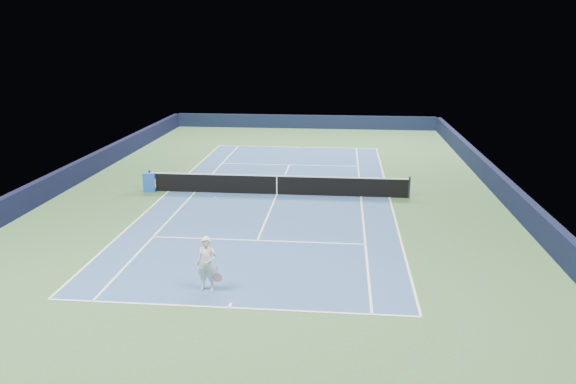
{
  "coord_description": "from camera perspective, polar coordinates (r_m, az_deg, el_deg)",
  "views": [
    {
      "loc": [
        3.15,
        -26.36,
        7.7
      ],
      "look_at": [
        0.85,
        -3.0,
        1.0
      ],
      "focal_mm": 35.0,
      "sensor_mm": 36.0,
      "label": 1
    }
  ],
  "objects": [
    {
      "name": "center_service_line",
      "position": [
        27.64,
        -1.14,
        -0.23
      ],
      "size": [
        0.08,
        12.8,
        0.0
      ],
      "primitive_type": "cube",
      "color": "white",
      "rests_on": "ground"
    },
    {
      "name": "center_mark_far",
      "position": [
        38.99,
        0.89,
        4.56
      ],
      "size": [
        0.08,
        0.3,
        0.0
      ],
      "primitive_type": "cube",
      "color": "white",
      "rests_on": "ground"
    },
    {
      "name": "center_mark_near",
      "position": [
        16.82,
        -5.92,
        -11.37
      ],
      "size": [
        0.08,
        0.3,
        0.0
      ],
      "primitive_type": "cube",
      "color": "white",
      "rests_on": "ground"
    },
    {
      "name": "sponsor_cube",
      "position": [
        28.94,
        -13.82,
        1.02
      ],
      "size": [
        0.64,
        0.56,
        0.96
      ],
      "color": "blue",
      "rests_on": "ground"
    },
    {
      "name": "service_line_near",
      "position": [
        21.62,
        -3.13,
        -4.93
      ],
      "size": [
        8.23,
        0.08,
        0.0
      ],
      "primitive_type": "cube",
      "color": "white",
      "rests_on": "ground"
    },
    {
      "name": "wall_left",
      "position": [
        30.68,
        -21.66,
        1.31
      ],
      "size": [
        0.35,
        40.0,
        1.1
      ],
      "primitive_type": "cube",
      "color": "black",
      "rests_on": "ground"
    },
    {
      "name": "court_surface",
      "position": [
        27.64,
        -1.14,
        -0.24
      ],
      "size": [
        10.97,
        23.77,
        0.01
      ],
      "primitive_type": "cube",
      "color": "#2D507F",
      "rests_on": "ground"
    },
    {
      "name": "sideline_singles_right",
      "position": [
        27.48,
        7.42,
        -0.46
      ],
      "size": [
        0.08,
        23.77,
        0.0
      ],
      "primitive_type": "cube",
      "color": "white",
      "rests_on": "ground"
    },
    {
      "name": "tennis_player",
      "position": [
        17.48,
        -8.22,
        -7.25
      ],
      "size": [
        0.81,
        1.27,
        2.72
      ],
      "color": "silver",
      "rests_on": "ground"
    },
    {
      "name": "baseline_near",
      "position": [
        16.69,
        -6.02,
        -11.61
      ],
      "size": [
        10.97,
        0.08,
        0.0
      ],
      "primitive_type": "cube",
      "color": "white",
      "rests_on": "ground"
    },
    {
      "name": "sideline_doubles_left",
      "position": [
        28.78,
        -12.05,
        0.07
      ],
      "size": [
        0.08,
        23.77,
        0.0
      ],
      "primitive_type": "cube",
      "color": "white",
      "rests_on": "ground"
    },
    {
      "name": "ground",
      "position": [
        27.64,
        -1.14,
        -0.25
      ],
      "size": [
        40.0,
        40.0,
        0.0
      ],
      "primitive_type": "plane",
      "color": "#345A31",
      "rests_on": "ground"
    },
    {
      "name": "wall_right",
      "position": [
        28.37,
        21.12,
        0.24
      ],
      "size": [
        0.35,
        40.0,
        1.1
      ],
      "primitive_type": "cube",
      "color": "black",
      "rests_on": "ground"
    },
    {
      "name": "sideline_singles_left",
      "position": [
        28.4,
        -9.41,
        0.0
      ],
      "size": [
        0.08,
        23.77,
        0.0
      ],
      "primitive_type": "cube",
      "color": "white",
      "rests_on": "ground"
    },
    {
      "name": "tennis_net",
      "position": [
        27.5,
        -1.14,
        0.76
      ],
      "size": [
        12.9,
        0.1,
        1.07
      ],
      "color": "black",
      "rests_on": "ground"
    },
    {
      "name": "wall_far",
      "position": [
        46.84,
        1.72,
        7.15
      ],
      "size": [
        22.0,
        0.35,
        1.1
      ],
      "primitive_type": "cube",
      "color": "black",
      "rests_on": "ground"
    },
    {
      "name": "baseline_far",
      "position": [
        39.14,
        0.91,
        4.6
      ],
      "size": [
        10.97,
        0.08,
        0.0
      ],
      "primitive_type": "cube",
      "color": "white",
      "rests_on": "ground"
    },
    {
      "name": "service_line_far",
      "position": [
        33.8,
        0.13,
        2.78
      ],
      "size": [
        8.23,
        0.08,
        0.0
      ],
      "primitive_type": "cube",
      "color": "white",
      "rests_on": "ground"
    },
    {
      "name": "sideline_doubles_right",
      "position": [
        27.56,
        10.26,
        -0.54
      ],
      "size": [
        0.08,
        23.77,
        0.0
      ],
      "primitive_type": "cube",
      "color": "white",
      "rests_on": "ground"
    }
  ]
}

